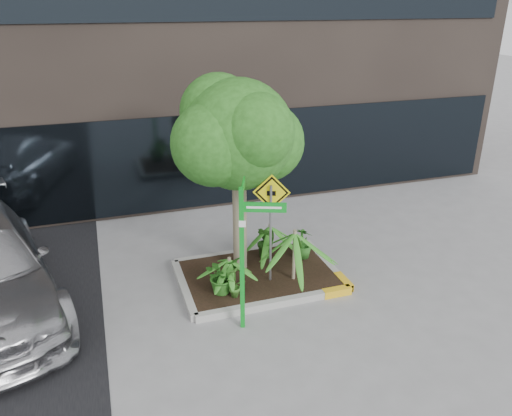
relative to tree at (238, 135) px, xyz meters
name	(u,v)px	position (x,y,z in m)	size (l,w,h in m)	color
ground	(254,287)	(0.10, -0.67, -3.08)	(80.00, 80.00, 0.00)	gray
planter	(260,275)	(0.33, -0.39, -2.98)	(3.35, 2.36, 0.15)	#9E9E99
tree	(238,135)	(0.00, 0.00, 0.00)	(2.81, 2.50, 4.22)	gray
palm_front	(295,233)	(0.91, -0.82, -1.89)	(1.25, 1.25, 1.39)	gray
palm_left	(229,260)	(-0.44, -0.75, -2.30)	(0.77, 0.77, 0.85)	gray
palm_back	(270,226)	(0.76, 0.21, -2.17)	(0.92, 0.92, 1.02)	gray
shrub_a	(222,275)	(-0.62, -0.84, -2.56)	(0.68, 0.68, 0.75)	#26621C
shrub_b	(303,243)	(1.46, -0.01, -2.57)	(0.40, 0.40, 0.72)	#26601D
shrub_c	(235,280)	(-0.42, -1.08, -2.58)	(0.37, 0.37, 0.71)	#326920
shrub_d	(266,242)	(0.66, 0.21, -2.54)	(0.43, 0.43, 0.78)	#245719
street_sign_post	(245,243)	(-0.44, -1.84, -1.41)	(0.75, 0.97, 2.70)	#0E9D23
cattle_sign	(271,211)	(0.40, -0.81, -1.35)	(0.68, 0.29, 2.34)	slate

